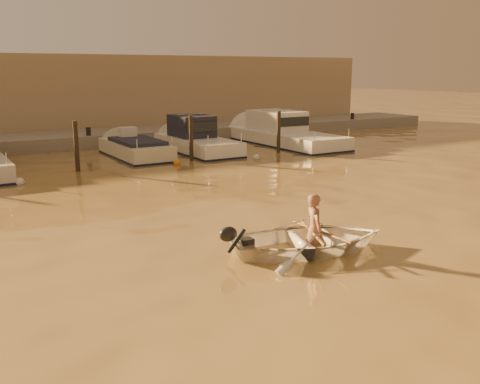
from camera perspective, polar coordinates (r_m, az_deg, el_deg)
ground_plane at (r=9.97m, az=5.13°, el=-10.36°), size 160.00×160.00×0.00m
dinghy at (r=11.99m, az=7.46°, el=-5.10°), size 4.05×3.33×0.73m
person at (r=11.96m, az=7.94°, el=-3.93°), size 0.51×0.66×1.58m
outboard_motor at (r=11.48m, az=0.56°, el=-5.62°), size 0.97×0.62×0.70m
oar_port at (r=12.04m, az=8.58°, el=-4.19°), size 0.17×2.10×0.13m
oar_starboard at (r=11.96m, az=7.71°, el=-4.28°), size 0.94×1.93×0.13m
moored_boat_3 at (r=25.12m, az=-11.06°, el=4.18°), size 1.96×5.71×0.95m
moored_boat_4 at (r=26.30m, az=-4.61°, el=5.64°), size 2.12×6.59×1.75m
moored_boat_5 at (r=29.03m, az=4.81°, el=6.32°), size 2.66×8.78×1.75m
piling_2 at (r=22.01m, az=-17.04°, el=4.42°), size 0.18×0.18×2.20m
piling_3 at (r=23.70m, az=-5.22°, el=5.50°), size 0.18×0.18×2.20m
piling_4 at (r=26.09m, az=4.15°, el=6.20°), size 0.18×0.18×2.20m
fender_c at (r=20.26m, az=-22.41°, el=1.02°), size 0.30×0.30×0.30m
fender_d at (r=22.73m, az=-6.74°, el=3.11°), size 0.30×0.30×0.30m
fender_e at (r=24.01m, az=1.77°, el=3.72°), size 0.30×0.30×0.30m
quay at (r=29.61m, az=-20.30°, el=4.77°), size 52.00×4.00×1.00m
waterfront_building at (r=34.82m, az=-22.39°, el=9.43°), size 46.00×7.00×4.80m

